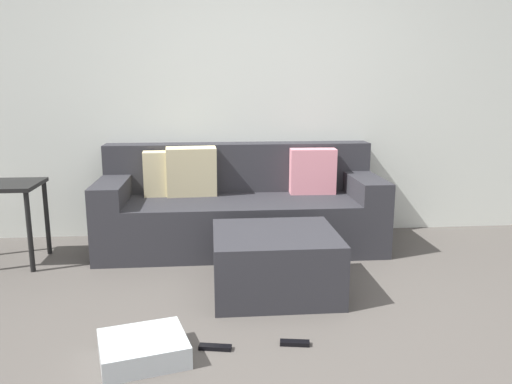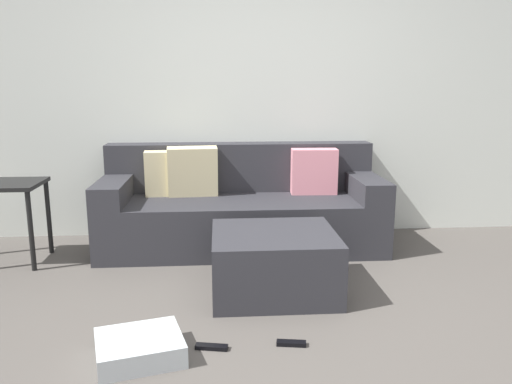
{
  "view_description": "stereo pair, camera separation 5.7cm",
  "coord_description": "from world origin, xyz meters",
  "px_view_note": "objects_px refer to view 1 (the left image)",
  "views": [
    {
      "loc": [
        -0.44,
        -2.43,
        1.34
      ],
      "look_at": [
        -0.12,
        1.17,
        0.57
      ],
      "focal_mm": 35.8,
      "sensor_mm": 36.0,
      "label": 1
    },
    {
      "loc": [
        -0.39,
        -2.44,
        1.34
      ],
      "look_at": [
        -0.12,
        1.17,
        0.57
      ],
      "focal_mm": 35.8,
      "sensor_mm": 36.0,
      "label": 2
    }
  ],
  "objects_px": {
    "storage_bin": "(143,348)",
    "side_table": "(5,198)",
    "couch_sectional": "(240,207)",
    "ottoman": "(275,262)",
    "remote_near_ottoman": "(295,343)",
    "remote_by_storage_bin": "(215,347)"
  },
  "relations": [
    {
      "from": "couch_sectional",
      "to": "ottoman",
      "type": "xyz_separation_m",
      "value": [
        0.17,
        -1.02,
        -0.12
      ]
    },
    {
      "from": "ottoman",
      "to": "remote_near_ottoman",
      "type": "xyz_separation_m",
      "value": [
        0.02,
        -0.71,
        -0.19
      ]
    },
    {
      "from": "ottoman",
      "to": "remote_by_storage_bin",
      "type": "bearing_deg",
      "value": -119.01
    },
    {
      "from": "storage_bin",
      "to": "side_table",
      "type": "xyz_separation_m",
      "value": [
        -1.18,
        1.49,
        0.46
      ]
    },
    {
      "from": "ottoman",
      "to": "side_table",
      "type": "xyz_separation_m",
      "value": [
        -1.93,
        0.71,
        0.31
      ]
    },
    {
      "from": "ottoman",
      "to": "storage_bin",
      "type": "xyz_separation_m",
      "value": [
        -0.76,
        -0.78,
        -0.15
      ]
    },
    {
      "from": "couch_sectional",
      "to": "ottoman",
      "type": "bearing_deg",
      "value": -80.5
    },
    {
      "from": "storage_bin",
      "to": "remote_near_ottoman",
      "type": "xyz_separation_m",
      "value": [
        0.77,
        0.07,
        -0.04
      ]
    },
    {
      "from": "couch_sectional",
      "to": "remote_near_ottoman",
      "type": "relative_size",
      "value": 14.82
    },
    {
      "from": "couch_sectional",
      "to": "storage_bin",
      "type": "height_order",
      "value": "couch_sectional"
    },
    {
      "from": "ottoman",
      "to": "couch_sectional",
      "type": "bearing_deg",
      "value": 99.5
    },
    {
      "from": "couch_sectional",
      "to": "remote_by_storage_bin",
      "type": "bearing_deg",
      "value": -97.53
    },
    {
      "from": "side_table",
      "to": "remote_by_storage_bin",
      "type": "height_order",
      "value": "side_table"
    },
    {
      "from": "couch_sectional",
      "to": "remote_near_ottoman",
      "type": "height_order",
      "value": "couch_sectional"
    },
    {
      "from": "couch_sectional",
      "to": "ottoman",
      "type": "distance_m",
      "value": 1.04
    },
    {
      "from": "side_table",
      "to": "couch_sectional",
      "type": "bearing_deg",
      "value": 9.84
    },
    {
      "from": "remote_near_ottoman",
      "to": "remote_by_storage_bin",
      "type": "bearing_deg",
      "value": -169.53
    },
    {
      "from": "ottoman",
      "to": "remote_by_storage_bin",
      "type": "relative_size",
      "value": 4.73
    },
    {
      "from": "couch_sectional",
      "to": "side_table",
      "type": "height_order",
      "value": "couch_sectional"
    },
    {
      "from": "remote_near_ottoman",
      "to": "couch_sectional",
      "type": "bearing_deg",
      "value": 105.54
    },
    {
      "from": "couch_sectional",
      "to": "remote_by_storage_bin",
      "type": "height_order",
      "value": "couch_sectional"
    },
    {
      "from": "storage_bin",
      "to": "remote_near_ottoman",
      "type": "height_order",
      "value": "storage_bin"
    }
  ]
}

